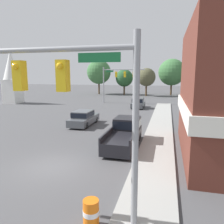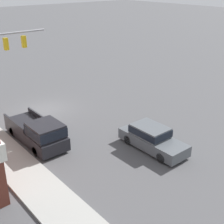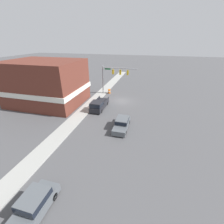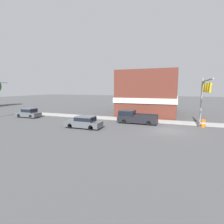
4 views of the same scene
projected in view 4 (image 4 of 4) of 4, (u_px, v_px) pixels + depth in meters
name	position (u px, v px, depth m)	size (l,w,h in m)	color
ground_plane	(169.00, 131.00, 21.25)	(200.00, 200.00, 0.00)	#4C4C4F
sidewalk_curb	(171.00, 122.00, 26.53)	(2.40, 60.00, 0.14)	#9E9E99
near_signal_assembly	(205.00, 91.00, 21.64)	(7.99, 0.49, 6.60)	gray
car_lead	(84.00, 122.00, 22.74)	(1.85, 4.86, 1.56)	black
car_oncoming	(29.00, 113.00, 31.10)	(1.83, 4.36, 1.65)	black
pickup_truck_parked	(134.00, 117.00, 25.97)	(2.03, 5.76, 1.90)	black
construction_barrel	(203.00, 123.00, 23.34)	(0.58, 0.58, 1.00)	orange
corner_brick_building	(150.00, 94.00, 35.47)	(13.95, 10.85, 8.36)	brown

